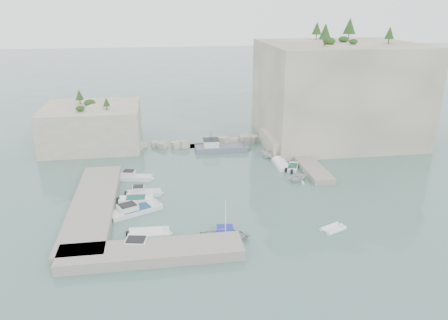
{
  "coord_description": "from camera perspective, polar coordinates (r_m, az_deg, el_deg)",
  "views": [
    {
      "loc": [
        -8.6,
        -50.21,
        23.73
      ],
      "look_at": [
        0.0,
        6.0,
        3.0
      ],
      "focal_mm": 35.0,
      "sensor_mm": 36.0,
      "label": 1
    }
  ],
  "objects": [
    {
      "name": "motorboat_e",
      "position": [
        48.32,
        -9.78,
        -9.71
      ],
      "size": [
        4.82,
        2.15,
        0.7
      ],
      "primitive_type": null,
      "rotation": [
        0.0,
        0.0,
        -0.05
      ],
      "color": "white",
      "rests_on": "ground"
    },
    {
      "name": "quay_south",
      "position": [
        44.29,
        -9.41,
        -11.83
      ],
      "size": [
        18.0,
        4.0,
        1.1
      ],
      "primitive_type": "cube",
      "color": "#9E9689",
      "rests_on": "ground"
    },
    {
      "name": "motorboat_f",
      "position": [
        45.74,
        -10.2,
        -11.58
      ],
      "size": [
        6.93,
        3.27,
        1.4
      ],
      "primitive_type": null,
      "rotation": [
        0.0,
        0.0,
        -0.2
      ],
      "color": "silver",
      "rests_on": "ground"
    },
    {
      "name": "inflatable_dinghy",
      "position": [
        50.14,
        14.04,
        -8.88
      ],
      "size": [
        3.17,
        2.44,
        0.44
      ],
      "primitive_type": null,
      "rotation": [
        0.0,
        0.0,
        0.43
      ],
      "color": "white",
      "rests_on": "ground"
    },
    {
      "name": "rowboat_mast",
      "position": [
        45.63,
        0.2,
        -7.48
      ],
      "size": [
        0.1,
        0.1,
        4.2
      ],
      "primitive_type": "cylinder",
      "color": "white",
      "rests_on": "rowboat"
    },
    {
      "name": "breakwater",
      "position": [
        76.17,
        -2.57,
        2.41
      ],
      "size": [
        28.0,
        3.0,
        1.4
      ],
      "primitive_type": "cube",
      "color": "beige",
      "rests_on": "ground"
    },
    {
      "name": "ledge_east",
      "position": [
        68.25,
        10.76,
        -0.33
      ],
      "size": [
        3.0,
        16.0,
        0.8
      ],
      "primitive_type": "cube",
      "color": "#9E9689",
      "rests_on": "ground"
    },
    {
      "name": "motorboat_a",
      "position": [
        63.1,
        -11.64,
        -2.5
      ],
      "size": [
        5.73,
        2.73,
        1.4
      ],
      "primitive_type": null,
      "rotation": [
        0.0,
        0.0,
        -0.21
      ],
      "color": "silver",
      "rests_on": "ground"
    },
    {
      "name": "tender_east_b",
      "position": [
        66.3,
        8.98,
        -1.2
      ],
      "size": [
        2.79,
        4.24,
        0.7
      ],
      "primitive_type": null,
      "rotation": [
        0.0,
        0.0,
        1.18
      ],
      "color": "silver",
      "rests_on": "ground"
    },
    {
      "name": "tender_east_c",
      "position": [
        67.33,
        7.48,
        -0.79
      ],
      "size": [
        1.77,
        5.46,
        0.7
      ],
      "primitive_type": null,
      "rotation": [
        0.0,
        0.0,
        1.57
      ],
      "color": "white",
      "rests_on": "ground"
    },
    {
      "name": "vegetation",
      "position": [
        79.37,
        11.19,
        15.47
      ],
      "size": [
        53.48,
        13.88,
        13.4
      ],
      "color": "#1E4219",
      "rests_on": "ground"
    },
    {
      "name": "motorboat_c",
      "position": [
        56.27,
        -11.41,
        -5.34
      ],
      "size": [
        4.67,
        1.87,
        0.7
      ],
      "primitive_type": null,
      "rotation": [
        0.0,
        0.0,
        -0.04
      ],
      "color": "white",
      "rests_on": "ground"
    },
    {
      "name": "work_boat",
      "position": [
        73.69,
        -0.33,
        1.24
      ],
      "size": [
        9.67,
        2.89,
        2.2
      ],
      "primitive_type": null,
      "rotation": [
        0.0,
        0.0,
        -0.0
      ],
      "color": "slate",
      "rests_on": "ground"
    },
    {
      "name": "tender_east_d",
      "position": [
        70.58,
        6.46,
        0.25
      ],
      "size": [
        4.35,
        2.6,
        1.58
      ],
      "primitive_type": "imported",
      "rotation": [
        0.0,
        0.0,
        1.29
      ],
      "color": "silver",
      "rests_on": "ground"
    },
    {
      "name": "tender_east_a",
      "position": [
        62.03,
        9.56,
        -2.76
      ],
      "size": [
        3.94,
        3.62,
        1.73
      ],
      "primitive_type": "imported",
      "rotation": [
        0.0,
        0.0,
        1.84
      ],
      "color": "silver",
      "rests_on": "ground"
    },
    {
      "name": "rowboat",
      "position": [
        46.91,
        0.19,
        -10.36
      ],
      "size": [
        5.76,
        4.42,
        1.11
      ],
      "primitive_type": "imported",
      "rotation": [
        0.0,
        0.0,
        1.45
      ],
      "color": "silver",
      "rests_on": "ground"
    },
    {
      "name": "cliff_terrace",
      "position": [
        75.0,
        8.47,
        2.36
      ],
      "size": [
        8.0,
        10.0,
        2.5
      ],
      "primitive_type": "cube",
      "color": "beige",
      "rests_on": "ground"
    },
    {
      "name": "cliff_east",
      "position": [
        81.18,
        14.55,
        8.58
      ],
      "size": [
        26.0,
        22.0,
        17.0
      ],
      "primitive_type": "cube",
      "color": "beige",
      "rests_on": "ground"
    },
    {
      "name": "motorboat_b",
      "position": [
        57.9,
        -10.42,
        -4.52
      ],
      "size": [
        4.79,
        1.58,
        1.4
      ],
      "primitive_type": null,
      "rotation": [
        0.0,
        0.0,
        0.0
      ],
      "color": "silver",
      "rests_on": "ground"
    },
    {
      "name": "motorboat_d",
      "position": [
        53.5,
        -11.46,
        -6.74
      ],
      "size": [
        7.1,
        4.85,
        1.4
      ],
      "primitive_type": null,
      "rotation": [
        0.0,
        0.0,
        0.45
      ],
      "color": "white",
      "rests_on": "ground"
    },
    {
      "name": "outcrop_west",
      "position": [
        78.72,
        -16.77,
        4.27
      ],
      "size": [
        16.0,
        14.0,
        7.0
      ],
      "primitive_type": "cube",
      "color": "beige",
      "rests_on": "ground"
    },
    {
      "name": "quay_west",
      "position": [
        55.04,
        -16.71,
        -5.79
      ],
      "size": [
        5.0,
        24.0,
        1.1
      ],
      "primitive_type": "cube",
      "color": "#9E9689",
      "rests_on": "ground"
    },
    {
      "name": "ground",
      "position": [
        56.2,
        0.93,
        -4.95
      ],
      "size": [
        400.0,
        400.0,
        0.0
      ],
      "primitive_type": "plane",
      "color": "slate",
      "rests_on": "ground"
    }
  ]
}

